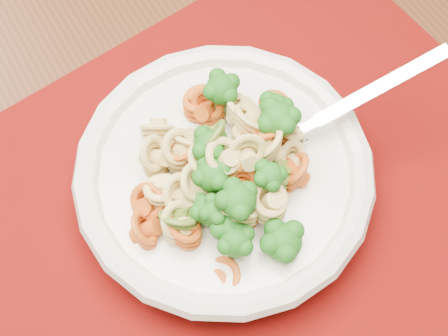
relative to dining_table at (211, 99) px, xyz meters
name	(u,v)px	position (x,y,z in m)	size (l,w,h in m)	color
dining_table	(211,99)	(0.00, 0.00, 0.00)	(1.49, 1.04, 0.79)	#4A2514
placemat	(241,193)	(-0.04, -0.16, 0.11)	(0.47, 0.37, 0.00)	#630406
pasta_bowl	(224,175)	(-0.05, -0.15, 0.14)	(0.23, 0.23, 0.04)	silver
pasta_broccoli_heap	(224,165)	(-0.05, -0.15, 0.16)	(0.20, 0.20, 0.06)	#D4C369
fork	(288,137)	(0.00, -0.15, 0.16)	(0.19, 0.02, 0.01)	silver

